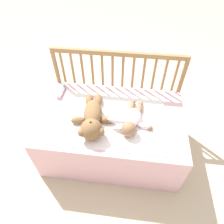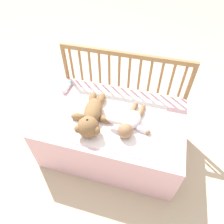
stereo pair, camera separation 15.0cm
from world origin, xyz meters
TOP-DOWN VIEW (x-y plane):
  - ground_plane at (0.00, 0.00)m, footprint 12.00×12.00m
  - crib_mattress at (0.00, 0.00)m, footprint 1.12×0.71m
  - crib_rail at (0.00, 0.38)m, footprint 1.12×0.04m
  - blanket at (-0.01, -0.02)m, footprint 0.84×0.58m
  - teddy_bear at (-0.13, -0.09)m, footprint 0.33×0.49m
  - baby at (0.15, -0.05)m, footprint 0.35×0.38m
  - baby_bottle at (-0.48, 0.22)m, footprint 0.05×0.16m

SIDE VIEW (x-z plane):
  - ground_plane at x=0.00m, z-range 0.00..0.00m
  - crib_mattress at x=0.00m, z-range 0.00..0.43m
  - blanket at x=-0.01m, z-range 0.43..0.43m
  - baby_bottle at x=-0.48m, z-range 0.43..0.48m
  - baby at x=0.15m, z-range 0.42..0.53m
  - teddy_bear at x=-0.13m, z-range 0.41..0.57m
  - crib_rail at x=0.00m, z-range 0.16..0.93m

